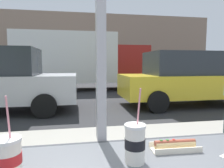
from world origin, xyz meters
TOP-DOWN VIEW (x-y plane):
  - ground_plane at (0.00, 8.00)m, footprint 60.00×60.00m
  - sidewalk_strip at (0.00, 1.60)m, footprint 16.00×2.80m
  - building_facade_far at (0.00, 19.97)m, footprint 28.00×1.20m
  - soda_cup_left at (-0.38, -0.26)m, footprint 0.10×0.10m
  - soda_cup_right at (0.11, -0.22)m, footprint 0.09×0.09m
  - hotdog_tray_far at (0.34, -0.13)m, footprint 0.24×0.10m
  - parked_car_yellow at (3.43, 5.19)m, footprint 4.37×1.93m
  - box_truck at (0.06, 9.89)m, footprint 6.82×2.44m

SIDE VIEW (x-z plane):
  - ground_plane at x=0.00m, z-range 0.00..0.00m
  - sidewalk_strip at x=0.00m, z-range 0.00..0.11m
  - parked_car_yellow at x=3.43m, z-range 0.00..1.80m
  - hotdog_tray_far at x=0.34m, z-range 0.98..1.03m
  - soda_cup_left at x=-0.38m, z-range 0.91..1.22m
  - soda_cup_right at x=0.11m, z-range 0.91..1.23m
  - box_truck at x=0.06m, z-range 0.13..3.10m
  - building_facade_far at x=0.00m, z-range 0.00..6.42m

